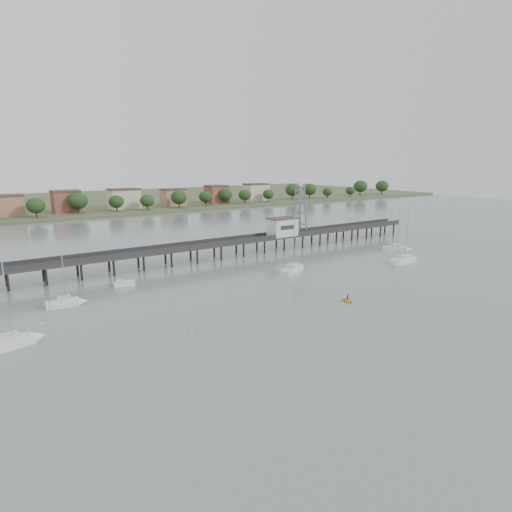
% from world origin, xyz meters
% --- Properties ---
extents(ground_plane, '(500.00, 500.00, 0.00)m').
position_xyz_m(ground_plane, '(0.00, 0.00, 0.00)').
color(ground_plane, slate).
rests_on(ground_plane, ground).
extents(pier, '(150.00, 5.00, 5.50)m').
position_xyz_m(pier, '(0.00, 60.00, 3.79)').
color(pier, '#2D2823').
rests_on(pier, ground).
extents(pier_building, '(8.40, 5.40, 5.30)m').
position_xyz_m(pier_building, '(25.00, 60.00, 6.67)').
color(pier_building, silver).
rests_on(pier_building, ground).
extents(lattice_tower, '(3.20, 3.20, 15.50)m').
position_xyz_m(lattice_tower, '(31.50, 60.00, 11.10)').
color(lattice_tower, slate).
rests_on(lattice_tower, ground).
extents(sailboat_e, '(6.90, 6.98, 12.62)m').
position_xyz_m(sailboat_e, '(51.45, 38.87, 0.65)').
color(sailboat_e, white).
rests_on(sailboat_e, ground).
extents(sailboat_b, '(6.50, 2.46, 10.69)m').
position_xyz_m(sailboat_b, '(-37.06, 41.80, 0.66)').
color(sailboat_b, white).
rests_on(sailboat_b, ground).
extents(sailboat_c, '(9.27, 6.39, 14.86)m').
position_xyz_m(sailboat_c, '(12.01, 38.16, 0.63)').
color(sailboat_c, white).
rests_on(sailboat_c, ground).
extents(sailboat_a, '(8.36, 3.89, 13.33)m').
position_xyz_m(sailboat_a, '(-46.46, 27.96, 0.64)').
color(sailboat_a, white).
rests_on(sailboat_a, ground).
extents(sailboat_d, '(9.47, 2.89, 15.46)m').
position_xyz_m(sailboat_d, '(41.75, 29.01, 0.63)').
color(sailboat_d, white).
rests_on(sailboat_d, ground).
extents(white_tender, '(4.37, 2.48, 1.60)m').
position_xyz_m(white_tender, '(-25.12, 48.80, 0.49)').
color(white_tender, white).
rests_on(white_tender, ground).
extents(yellow_dinghy, '(1.74, 0.53, 2.42)m').
position_xyz_m(yellow_dinghy, '(5.70, 15.39, 0.00)').
color(yellow_dinghy, yellow).
rests_on(yellow_dinghy, ground).
extents(dinghy_occupant, '(0.81, 1.33, 0.30)m').
position_xyz_m(dinghy_occupant, '(5.70, 15.39, 0.00)').
color(dinghy_occupant, black).
rests_on(dinghy_occupant, ground).
extents(mooring_buoys, '(82.38, 21.43, 0.39)m').
position_xyz_m(mooring_buoys, '(0.28, 29.15, 0.08)').
color(mooring_buoys, beige).
rests_on(mooring_buoys, ground).
extents(far_shore, '(500.00, 170.00, 10.40)m').
position_xyz_m(far_shore, '(0.36, 239.58, 0.95)').
color(far_shore, '#475133').
rests_on(far_shore, ground).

